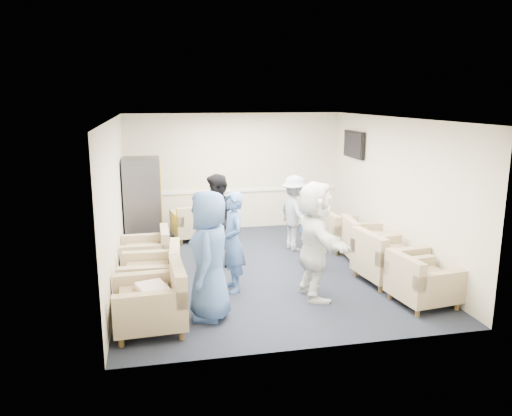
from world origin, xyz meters
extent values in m
plane|color=black|center=(0.00, 0.00, 0.00)|extent=(6.00, 6.00, 0.00)
plane|color=white|center=(0.00, 0.00, 2.70)|extent=(6.00, 6.00, 0.00)
cube|color=beige|center=(0.00, 3.00, 1.35)|extent=(5.00, 0.02, 2.70)
cube|color=beige|center=(0.00, -3.00, 1.35)|extent=(5.00, 0.02, 2.70)
cube|color=beige|center=(-2.50, 0.00, 1.35)|extent=(0.02, 6.00, 2.70)
cube|color=beige|center=(2.50, 0.00, 1.35)|extent=(0.02, 6.00, 2.70)
cube|color=white|center=(0.00, 2.98, 0.90)|extent=(4.98, 0.04, 0.06)
cube|color=black|center=(2.44, 1.80, 2.05)|extent=(0.07, 1.00, 0.58)
cube|color=black|center=(2.40, 1.80, 2.05)|extent=(0.01, 0.92, 0.50)
cube|color=#4D4D55|center=(2.48, 1.80, 1.90)|extent=(0.04, 0.10, 0.25)
cube|color=tan|center=(-1.99, -2.08, 0.28)|extent=(0.98, 0.98, 0.31)
cube|color=olive|center=(-1.99, -2.08, 0.49)|extent=(0.68, 0.63, 0.11)
cube|color=tan|center=(-1.60, -2.06, 0.66)|extent=(0.20, 0.94, 0.44)
cube|color=tan|center=(-1.97, -1.02, 0.28)|extent=(0.96, 0.96, 0.30)
cube|color=olive|center=(-1.97, -1.02, 0.48)|extent=(0.66, 0.62, 0.11)
cube|color=tan|center=(-1.60, -1.05, 0.64)|extent=(0.20, 0.91, 0.43)
cube|color=tan|center=(-2.06, 0.23, 0.26)|extent=(0.84, 0.84, 0.28)
cube|color=olive|center=(-2.06, 0.23, 0.44)|extent=(0.58, 0.55, 0.10)
cube|color=tan|center=(-1.71, 0.24, 0.59)|extent=(0.15, 0.84, 0.39)
cube|color=tan|center=(2.03, -2.03, 0.26)|extent=(0.95, 0.95, 0.28)
cube|color=olive|center=(2.03, -2.03, 0.45)|extent=(0.65, 0.62, 0.10)
cube|color=tan|center=(1.68, -2.08, 0.60)|extent=(0.24, 0.86, 0.40)
cube|color=tan|center=(1.95, -1.04, 0.29)|extent=(1.05, 1.05, 0.31)
cube|color=olive|center=(1.95, -1.04, 0.50)|extent=(0.72, 0.68, 0.11)
cube|color=tan|center=(1.56, -1.09, 0.66)|extent=(0.27, 0.95, 0.44)
cube|color=tan|center=(2.08, 0.09, 0.27)|extent=(0.95, 0.95, 0.29)
cube|color=olive|center=(2.08, 0.09, 0.46)|extent=(0.66, 0.62, 0.10)
cube|color=tan|center=(1.72, 0.12, 0.61)|extent=(0.23, 0.88, 0.41)
cube|color=tan|center=(1.94, 0.84, 0.26)|extent=(0.87, 0.87, 0.27)
cube|color=olive|center=(1.94, 0.84, 0.44)|extent=(0.60, 0.56, 0.10)
cube|color=tan|center=(1.59, 0.82, 0.59)|extent=(0.17, 0.84, 0.39)
cube|color=tan|center=(-1.07, 2.25, 0.26)|extent=(0.97, 0.97, 0.28)
cube|color=olive|center=(-1.07, 2.25, 0.44)|extent=(0.63, 0.66, 0.10)
cube|color=tan|center=(-1.01, 1.90, 0.59)|extent=(0.85, 0.28, 0.39)
cube|color=#4D4D55|center=(-2.10, 1.89, 0.92)|extent=(0.73, 0.88, 1.85)
cube|color=orange|center=(-1.73, 1.89, 1.02)|extent=(0.02, 0.74, 1.48)
cube|color=black|center=(-1.72, 1.89, 0.24)|extent=(0.02, 0.44, 0.12)
cube|color=black|center=(-1.71, -0.11, 0.22)|extent=(0.35, 0.28, 0.44)
sphere|color=black|center=(-1.71, -0.11, 0.42)|extent=(0.22, 0.22, 0.22)
cube|color=#F2E0D2|center=(-1.94, -2.08, 0.56)|extent=(0.47, 0.55, 0.13)
imported|color=#4365A2|center=(-1.15, -1.83, 0.91)|extent=(0.75, 0.99, 1.82)
imported|color=#4365A2|center=(-0.67, -0.89, 0.81)|extent=(0.48, 0.64, 1.61)
imported|color=black|center=(-0.73, 0.36, 0.85)|extent=(1.02, 1.05, 1.70)
imported|color=silver|center=(0.91, 1.02, 0.77)|extent=(0.77, 1.09, 1.53)
imported|color=#4365A2|center=(0.84, -0.11, 0.75)|extent=(0.64, 0.95, 1.50)
imported|color=white|center=(0.52, -1.43, 0.92)|extent=(0.54, 1.70, 1.83)
camera|label=1|loc=(-1.86, -8.41, 3.05)|focal=35.00mm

